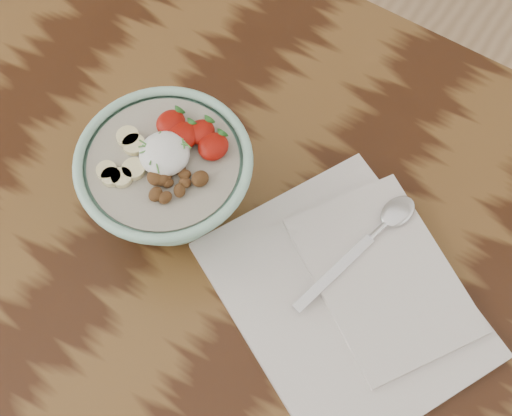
# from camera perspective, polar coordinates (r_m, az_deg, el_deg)

# --- Properties ---
(table) EXTENTS (1.60, 0.90, 0.75)m
(table) POSITION_cam_1_polar(r_m,az_deg,el_deg) (0.88, 1.20, -10.19)
(table) COLOR #341A0D
(table) RESTS_ON ground
(breakfast_bowl) EXTENTS (0.19, 0.19, 0.13)m
(breakfast_bowl) POSITION_cam_1_polar(r_m,az_deg,el_deg) (0.79, -7.09, 2.35)
(breakfast_bowl) COLOR #9FD6BD
(breakfast_bowl) RESTS_ON table
(napkin) EXTENTS (0.36, 0.34, 0.02)m
(napkin) POSITION_cam_1_polar(r_m,az_deg,el_deg) (0.80, 7.77, -6.86)
(napkin) COLOR silver
(napkin) RESTS_ON table
(spoon) EXTENTS (0.06, 0.19, 0.01)m
(spoon) POSITION_cam_1_polar(r_m,az_deg,el_deg) (0.82, 10.06, -1.47)
(spoon) COLOR silver
(spoon) RESTS_ON napkin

